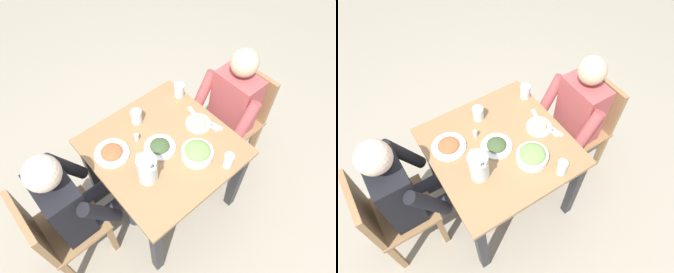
{
  "view_description": "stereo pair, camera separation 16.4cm",
  "coord_description": "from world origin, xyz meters",
  "views": [
    {
      "loc": [
        -0.86,
        0.7,
        2.36
      ],
      "look_at": [
        0.02,
        -0.06,
        0.79
      ],
      "focal_mm": 32.2,
      "sensor_mm": 36.0,
      "label": 1
    },
    {
      "loc": [
        -0.96,
        0.57,
        2.36
      ],
      "look_at": [
        0.02,
        -0.06,
        0.79
      ],
      "focal_mm": 32.2,
      "sensor_mm": 36.0,
      "label": 2
    }
  ],
  "objects": [
    {
      "name": "fork_near",
      "position": [
        0.05,
        -0.34,
        0.76
      ],
      "size": [
        0.17,
        0.07,
        0.01
      ],
      "primitive_type": "cube",
      "rotation": [
        0.0,
        0.0,
        -0.26
      ],
      "color": "silver",
      "rests_on": "dining_table"
    },
    {
      "name": "salt_shaker",
      "position": [
        0.15,
        0.1,
        0.79
      ],
      "size": [
        0.03,
        0.03,
        0.05
      ],
      "color": "white",
      "rests_on": "dining_table"
    },
    {
      "name": "fork_far",
      "position": [
        -0.08,
        -0.37,
        0.76
      ],
      "size": [
        0.17,
        0.07,
        0.01
      ],
      "primitive_type": "cube",
      "rotation": [
        0.0,
        0.0,
        0.26
      ],
      "color": "silver",
      "rests_on": "dining_table"
    },
    {
      "name": "diner_far",
      "position": [
        0.09,
        0.6,
        0.64
      ],
      "size": [
        0.48,
        0.53,
        1.17
      ],
      "color": "black",
      "rests_on": "ground_plane"
    },
    {
      "name": "dining_table",
      "position": [
        0.0,
        0.0,
        0.62
      ],
      "size": [
        0.88,
        0.88,
        0.76
      ],
      "color": "#997047",
      "rests_on": "ground_plane"
    },
    {
      "name": "plate_rice_curry",
      "position": [
        0.16,
        0.28,
        0.77
      ],
      "size": [
        0.22,
        0.22,
        0.05
      ],
      "color": "white",
      "rests_on": "dining_table"
    },
    {
      "name": "chair_far",
      "position": [
        0.09,
        0.8,
        0.49
      ],
      "size": [
        0.4,
        0.4,
        0.88
      ],
      "color": "#997047",
      "rests_on": "ground_plane"
    },
    {
      "name": "diner_near",
      "position": [
        -0.02,
        -0.6,
        0.64
      ],
      "size": [
        0.48,
        0.53,
        1.17
      ],
      "color": "#B24C4C",
      "rests_on": "ground_plane"
    },
    {
      "name": "water_glass_far_left",
      "position": [
        0.27,
        -0.39,
        0.81
      ],
      "size": [
        0.07,
        0.07,
        0.1
      ],
      "primitive_type": "cylinder",
      "color": "silver",
      "rests_on": "dining_table"
    },
    {
      "name": "ground_plane",
      "position": [
        0.0,
        0.0,
        0.0
      ],
      "size": [
        8.0,
        8.0,
        0.0
      ],
      "primitive_type": "plane",
      "color": "#9E937F"
    },
    {
      "name": "salad_bowl",
      "position": [
        -0.2,
        -0.11,
        0.8
      ],
      "size": [
        0.2,
        0.2,
        0.09
      ],
      "color": "white",
      "rests_on": "dining_table"
    },
    {
      "name": "water_glass_far_right",
      "position": [
        0.27,
        0.0,
        0.81
      ],
      "size": [
        0.08,
        0.08,
        0.1
      ],
      "primitive_type": "cylinder",
      "color": "silver",
      "rests_on": "dining_table"
    },
    {
      "name": "plate_dolmas",
      "position": [
        -0.0,
        0.02,
        0.78
      ],
      "size": [
        0.2,
        0.2,
        0.05
      ],
      "color": "white",
      "rests_on": "dining_table"
    },
    {
      "name": "water_pitcher",
      "position": [
        -0.12,
        0.21,
        0.85
      ],
      "size": [
        0.16,
        0.12,
        0.19
      ],
      "color": "silver",
      "rests_on": "dining_table"
    },
    {
      "name": "plate_beans",
      "position": [
        -0.02,
        -0.3,
        0.78
      ],
      "size": [
        0.17,
        0.17,
        0.06
      ],
      "color": "white",
      "rests_on": "dining_table"
    },
    {
      "name": "chair_near",
      "position": [
        -0.02,
        -0.8,
        0.49
      ],
      "size": [
        0.4,
        0.4,
        0.88
      ],
      "color": "#997047",
      "rests_on": "ground_plane"
    },
    {
      "name": "water_glass_center",
      "position": [
        -0.37,
        -0.21,
        0.81
      ],
      "size": [
        0.06,
        0.06,
        0.11
      ],
      "primitive_type": "cylinder",
      "color": "silver",
      "rests_on": "dining_table"
    },
    {
      "name": "knife_near",
      "position": [
        -0.06,
        -0.35,
        0.76
      ],
      "size": [
        0.19,
        0.02,
        0.01
      ],
      "primitive_type": "cube",
      "rotation": [
        0.0,
        0.0,
        0.01
      ],
      "color": "silver",
      "rests_on": "dining_table"
    }
  ]
}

